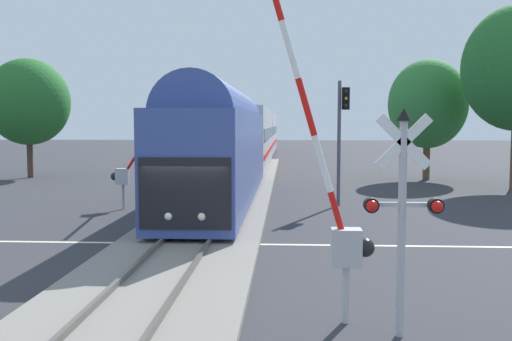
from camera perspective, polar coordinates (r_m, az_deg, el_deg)
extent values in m
plane|color=#333338|center=(18.29, -6.53, -7.21)|extent=(220.00, 220.00, 0.00)
cube|color=beige|center=(18.29, -6.53, -7.20)|extent=(44.00, 0.20, 0.01)
cube|color=gray|center=(18.27, -6.53, -6.93)|extent=(4.40, 80.00, 0.18)
cube|color=#56514C|center=(18.37, -8.75, -6.38)|extent=(0.10, 80.00, 0.14)
cube|color=#56514C|center=(18.13, -4.28, -6.49)|extent=(0.10, 80.00, 0.14)
cube|color=#384C93|center=(26.43, -3.47, 1.46)|extent=(3.00, 18.85, 3.90)
cube|color=black|center=(17.17, -7.06, -2.29)|extent=(2.76, 0.08, 2.15)
cylinder|color=#384C93|center=(26.39, -3.49, 5.43)|extent=(2.76, 16.96, 2.76)
sphere|color=#F4F2CC|center=(17.35, -8.68, -4.51)|extent=(0.24, 0.24, 0.24)
sphere|color=#F4F2CC|center=(17.17, -5.40, -4.57)|extent=(0.24, 0.24, 0.24)
cube|color=silver|center=(47.91, -0.52, 3.34)|extent=(3.00, 22.53, 4.60)
cube|color=black|center=(47.83, 1.29, 3.70)|extent=(0.04, 20.28, 0.90)
cube|color=red|center=(47.88, 1.30, 1.97)|extent=(0.04, 20.73, 0.36)
cube|color=silver|center=(71.30, 0.67, 3.80)|extent=(3.00, 22.53, 4.60)
cube|color=black|center=(71.25, 1.88, 4.03)|extent=(0.04, 20.28, 0.90)
cube|color=red|center=(71.28, 1.89, 2.87)|extent=(0.04, 20.73, 0.36)
cylinder|color=#B7B7BC|center=(11.22, 8.87, -12.02)|extent=(0.14, 0.14, 1.10)
cube|color=#B7B7BC|center=(10.99, 8.93, -7.52)|extent=(0.56, 0.40, 0.70)
sphere|color=black|center=(11.03, 10.75, -7.50)|extent=(0.36, 0.36, 0.36)
cylinder|color=red|center=(10.88, 8.16, -4.84)|extent=(0.42, 0.12, 1.08)
cylinder|color=white|center=(10.73, 6.60, 0.67)|extent=(0.42, 0.12, 1.08)
cylinder|color=red|center=(10.70, 5.00, 6.28)|extent=(0.42, 0.12, 1.08)
cylinder|color=white|center=(10.77, 3.38, 11.86)|extent=(0.42, 0.12, 1.08)
cylinder|color=#B2B2B7|center=(10.42, 14.22, -5.77)|extent=(0.14, 0.14, 3.80)
cube|color=white|center=(10.23, 14.42, 2.77)|extent=(0.98, 0.05, 0.98)
cube|color=white|center=(10.23, 14.42, 2.77)|extent=(0.98, 0.05, 0.98)
cube|color=#B2B2B7|center=(10.34, 14.27, -3.29)|extent=(1.10, 0.08, 0.08)
cylinder|color=black|center=(10.15, 11.33, -3.38)|extent=(0.26, 0.18, 0.26)
cylinder|color=black|center=(10.37, 17.37, -3.34)|extent=(0.26, 0.18, 0.26)
sphere|color=red|center=(10.06, 11.41, -3.46)|extent=(0.20, 0.20, 0.20)
sphere|color=red|center=(10.27, 17.50, -3.42)|extent=(0.20, 0.20, 0.20)
cone|color=black|center=(10.25, 14.45, 5.40)|extent=(0.28, 0.28, 0.22)
cylinder|color=#B7B7BC|center=(25.81, -13.03, -2.57)|extent=(0.14, 0.14, 1.10)
cube|color=#B7B7BC|center=(25.71, -13.07, -0.58)|extent=(0.56, 0.40, 0.70)
sphere|color=black|center=(25.81, -13.82, -0.57)|extent=(0.36, 0.36, 0.36)
cylinder|color=red|center=(25.60, -12.46, 0.40)|extent=(0.68, 0.12, 0.95)
cylinder|color=white|center=(25.40, -11.23, 2.38)|extent=(0.68, 0.12, 0.95)
cylinder|color=red|center=(25.24, -9.98, 4.38)|extent=(0.68, 0.12, 0.95)
cylinder|color=white|center=(25.13, -8.71, 6.40)|extent=(0.68, 0.12, 0.95)
cylinder|color=red|center=(25.06, -7.41, 8.44)|extent=(0.68, 0.12, 0.95)
sphere|color=red|center=(25.04, -6.76, 9.46)|extent=(0.14, 0.14, 0.14)
cylinder|color=#4C4C51|center=(26.42, 8.21, 2.65)|extent=(0.16, 0.16, 5.67)
cube|color=black|center=(26.45, 8.88, 7.06)|extent=(0.34, 0.26, 1.00)
sphere|color=#262626|center=(26.32, 8.92, 7.76)|extent=(0.20, 0.20, 0.20)
cylinder|color=black|center=(26.29, 8.92, 7.77)|extent=(0.24, 0.10, 0.24)
sphere|color=yellow|center=(26.30, 8.91, 7.07)|extent=(0.20, 0.20, 0.20)
cylinder|color=black|center=(26.27, 8.92, 7.07)|extent=(0.24, 0.10, 0.24)
sphere|color=#262626|center=(26.29, 8.90, 6.37)|extent=(0.20, 0.20, 0.20)
cylinder|color=black|center=(26.26, 8.91, 6.37)|extent=(0.24, 0.10, 0.24)
cylinder|color=brown|center=(39.87, 16.52, 1.15)|extent=(0.45, 0.45, 2.84)
ellipsoid|color=#2D7533|center=(39.82, 16.64, 6.34)|extent=(5.16, 5.16, 5.85)
cylinder|color=#4C3828|center=(42.65, -21.48, 1.35)|extent=(0.40, 0.40, 3.01)
ellipsoid|color=#236628|center=(42.62, -21.63, 6.34)|extent=(5.61, 5.61, 5.90)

